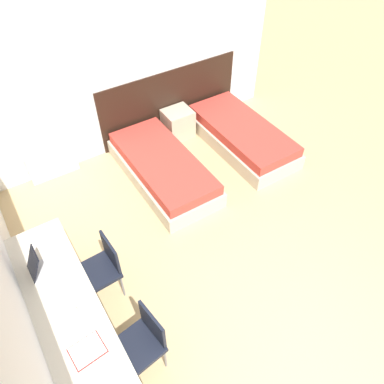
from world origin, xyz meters
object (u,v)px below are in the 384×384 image
nightstand (178,123)px  chair_near_notebook (142,341)px  bed_near_window (163,168)px  chair_near_laptop (102,267)px  laptop (42,266)px  bed_near_door (242,136)px

nightstand → chair_near_notebook: size_ratio=0.59×
bed_near_window → chair_near_laptop: chair_near_laptop is taller
laptop → nightstand: bearing=34.7°
chair_near_laptop → laptop: (-0.55, 0.08, 0.36)m
bed_near_window → laptop: bearing=-148.8°
nightstand → laptop: laptop is taller
bed_near_window → bed_near_door: 1.52m
bed_near_door → chair_near_notebook: size_ratio=2.42×
bed_near_window → bed_near_door: bearing=0.0°
bed_near_door → chair_near_laptop: (-3.04, -1.34, 0.28)m
bed_near_door → laptop: size_ratio=6.21×
bed_near_door → nightstand: bearing=133.1°
chair_near_laptop → chair_near_notebook: (-0.00, -0.99, 0.00)m
bed_near_window → chair_near_notebook: (-1.52, -2.32, 0.28)m
laptop → chair_near_laptop: bearing=-10.2°
bed_near_door → nightstand: 1.12m
bed_near_door → chair_near_notebook: bearing=-142.6°
nightstand → chair_near_laptop: chair_near_laptop is taller
bed_near_door → laptop: 3.86m
nightstand → chair_near_laptop: size_ratio=0.59×
bed_near_window → laptop: 2.50m
bed_near_window → laptop: size_ratio=6.21×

